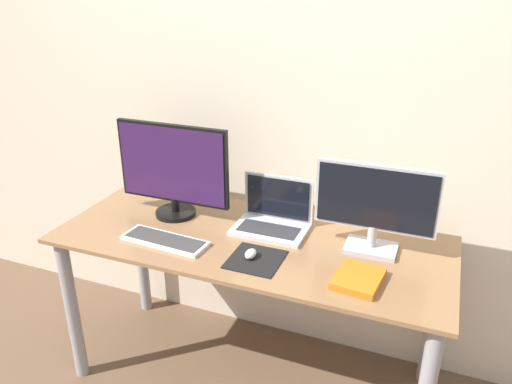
% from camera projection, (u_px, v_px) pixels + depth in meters
% --- Properties ---
extents(wall_back, '(7.00, 0.05, 2.50)m').
position_uv_depth(wall_back, '(284.00, 101.00, 2.25)').
color(wall_back, beige).
rests_on(wall_back, ground_plane).
extents(desk, '(1.66, 0.68, 0.75)m').
position_uv_depth(desk, '(251.00, 266.00, 2.16)').
color(desk, olive).
rests_on(desk, ground_plane).
extents(monitor_left, '(0.54, 0.18, 0.43)m').
position_uv_depth(monitor_left, '(173.00, 169.00, 2.22)').
color(monitor_left, black).
rests_on(monitor_left, desk).
extents(monitor_right, '(0.47, 0.14, 0.36)m').
position_uv_depth(monitor_right, '(375.00, 206.00, 1.93)').
color(monitor_right, '#B2B2B7').
rests_on(monitor_right, desk).
extents(laptop, '(0.32, 0.22, 0.22)m').
position_uv_depth(laptop, '(273.00, 216.00, 2.17)').
color(laptop, silver).
rests_on(laptop, desk).
extents(keyboard, '(0.38, 0.15, 0.02)m').
position_uv_depth(keyboard, '(165.00, 240.00, 2.06)').
color(keyboard, silver).
rests_on(keyboard, desk).
extents(mousepad, '(0.20, 0.21, 0.00)m').
position_uv_depth(mousepad, '(256.00, 259.00, 1.94)').
color(mousepad, black).
rests_on(mousepad, desk).
extents(mouse, '(0.04, 0.07, 0.03)m').
position_uv_depth(mouse, '(251.00, 254.00, 1.94)').
color(mouse, silver).
rests_on(mouse, mousepad).
extents(book, '(0.18, 0.21, 0.03)m').
position_uv_depth(book, '(358.00, 279.00, 1.79)').
color(book, orange).
rests_on(book, desk).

